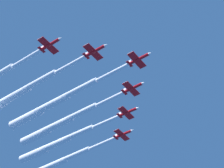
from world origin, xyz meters
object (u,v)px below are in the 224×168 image
jet_lead (51,105)px  jet_port_inner (57,125)px  jet_starboard_inner (13,96)px  jet_port_outer (52,166)px  jet_port_mid (55,144)px

jet_lead → jet_port_inner: size_ratio=1.09×
jet_lead → jet_starboard_inner: bearing=-38.8°
jet_starboard_inner → jet_port_outer: 51.88m
jet_starboard_inner → jet_port_mid: size_ratio=1.04×
jet_lead → jet_starboard_inner: jet_starboard_inner is taller
jet_port_inner → jet_port_outer: jet_port_outer is taller
jet_port_inner → jet_port_mid: bearing=-135.7°
jet_lead → jet_starboard_inner: 14.93m
jet_starboard_inner → jet_port_mid: 35.36m
jet_port_mid → jet_port_outer: size_ratio=0.94×
jet_lead → jet_port_outer: jet_port_outer is taller
jet_starboard_inner → jet_port_inner: bearing=173.5°
jet_port_mid → jet_starboard_inner: bearing=13.3°
jet_starboard_inner → jet_lead: bearing=141.2°
jet_lead → jet_port_outer: (-35.69, -30.63, 1.16)m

